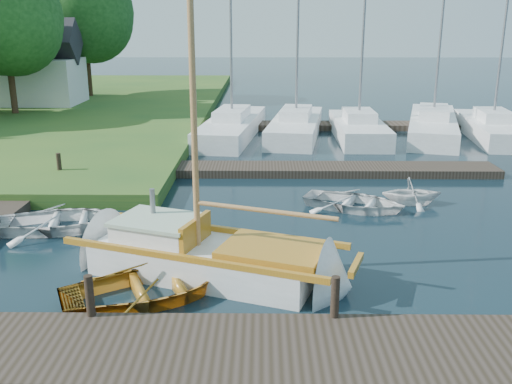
{
  "coord_description": "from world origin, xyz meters",
  "views": [
    {
      "loc": [
        0.16,
        -14.43,
        5.52
      ],
      "look_at": [
        0.0,
        0.0,
        1.2
      ],
      "focal_mm": 40.0,
      "sensor_mm": 36.0,
      "label": 1
    }
  ],
  "objects_px": {
    "tender_c": "(354,199)",
    "marina_boat_3": "(433,123)",
    "dinghy": "(150,282)",
    "house_c": "(38,70)",
    "marina_boat_2": "(358,127)",
    "tree_3": "(4,16)",
    "mooring_post_5": "(59,164)",
    "sailboat": "(213,261)",
    "tree_7": "(84,11)",
    "mooring_post_2": "(335,297)",
    "mooring_post_1": "(90,296)",
    "marina_boat_0": "(232,125)",
    "marina_boat_4": "(492,127)",
    "tender_d": "(412,189)",
    "marina_boat_1": "(296,125)",
    "tender_a": "(62,217)"
  },
  "relations": [
    {
      "from": "tender_c",
      "to": "marina_boat_3",
      "type": "height_order",
      "value": "marina_boat_3"
    },
    {
      "from": "dinghy",
      "to": "house_c",
      "type": "distance_m",
      "value": 28.41
    },
    {
      "from": "marina_boat_2",
      "to": "tree_3",
      "type": "relative_size",
      "value": 1.24
    },
    {
      "from": "mooring_post_5",
      "to": "sailboat",
      "type": "relative_size",
      "value": 0.08
    },
    {
      "from": "dinghy",
      "to": "tree_7",
      "type": "bearing_deg",
      "value": -6.04
    },
    {
      "from": "marina_boat_3",
      "to": "tree_7",
      "type": "relative_size",
      "value": 1.26
    },
    {
      "from": "mooring_post_2",
      "to": "house_c",
      "type": "bearing_deg",
      "value": 119.86
    },
    {
      "from": "mooring_post_2",
      "to": "tree_7",
      "type": "bearing_deg",
      "value": 113.5
    },
    {
      "from": "sailboat",
      "to": "dinghy",
      "type": "relative_size",
      "value": 2.74
    },
    {
      "from": "mooring_post_1",
      "to": "mooring_post_5",
      "type": "distance_m",
      "value": 10.77
    },
    {
      "from": "mooring_post_1",
      "to": "tree_3",
      "type": "distance_m",
      "value": 26.05
    },
    {
      "from": "house_c",
      "to": "marina_boat_3",
      "type": "bearing_deg",
      "value": -18.59
    },
    {
      "from": "marina_boat_0",
      "to": "tree_7",
      "type": "distance_m",
      "value": 17.22
    },
    {
      "from": "mooring_post_2",
      "to": "marina_boat_4",
      "type": "relative_size",
      "value": 0.08
    },
    {
      "from": "tender_d",
      "to": "marina_boat_4",
      "type": "xyz_separation_m",
      "value": [
        6.59,
        10.63,
        0.08
      ]
    },
    {
      "from": "sailboat",
      "to": "tender_c",
      "type": "bearing_deg",
      "value": 70.54
    },
    {
      "from": "sailboat",
      "to": "marina_boat_2",
      "type": "bearing_deg",
      "value": 89.7
    },
    {
      "from": "dinghy",
      "to": "tender_c",
      "type": "xyz_separation_m",
      "value": [
        5.14,
        5.96,
        -0.05
      ]
    },
    {
      "from": "marina_boat_0",
      "to": "marina_boat_3",
      "type": "xyz_separation_m",
      "value": [
        10.16,
        0.59,
        0.0
      ]
    },
    {
      "from": "dinghy",
      "to": "marina_boat_2",
      "type": "xyz_separation_m",
      "value": [
        7.03,
        16.98,
        0.2
      ]
    },
    {
      "from": "sailboat",
      "to": "dinghy",
      "type": "xyz_separation_m",
      "value": [
        -1.2,
        -1.17,
        0.03
      ]
    },
    {
      "from": "mooring_post_1",
      "to": "dinghy",
      "type": "height_order",
      "value": "mooring_post_1"
    },
    {
      "from": "mooring_post_1",
      "to": "tree_3",
      "type": "xyz_separation_m",
      "value": [
        -11.0,
        23.05,
        5.11
      ]
    },
    {
      "from": "mooring_post_1",
      "to": "marina_boat_0",
      "type": "bearing_deg",
      "value": 84.96
    },
    {
      "from": "tender_d",
      "to": "tender_c",
      "type": "bearing_deg",
      "value": 102.81
    },
    {
      "from": "mooring_post_2",
      "to": "tender_d",
      "type": "xyz_separation_m",
      "value": [
        3.36,
        7.71,
        -0.21
      ]
    },
    {
      "from": "tree_3",
      "to": "tree_7",
      "type": "xyz_separation_m",
      "value": [
        2.0,
        8.0,
        0.39
      ]
    },
    {
      "from": "mooring_post_5",
      "to": "house_c",
      "type": "height_order",
      "value": "house_c"
    },
    {
      "from": "tender_d",
      "to": "marina_boat_1",
      "type": "bearing_deg",
      "value": 13.63
    },
    {
      "from": "marina_boat_2",
      "to": "mooring_post_1",
      "type": "bearing_deg",
      "value": 157.45
    },
    {
      "from": "dinghy",
      "to": "tree_7",
      "type": "distance_m",
      "value": 31.9
    },
    {
      "from": "mooring_post_5",
      "to": "tree_7",
      "type": "bearing_deg",
      "value": 103.36
    },
    {
      "from": "tree_3",
      "to": "tender_d",
      "type": "bearing_deg",
      "value": -39.13
    },
    {
      "from": "sailboat",
      "to": "marina_boat_0",
      "type": "relative_size",
      "value": 0.9
    },
    {
      "from": "mooring_post_5",
      "to": "house_c",
      "type": "bearing_deg",
      "value": 112.38
    },
    {
      "from": "mooring_post_2",
      "to": "sailboat",
      "type": "xyz_separation_m",
      "value": [
        -2.45,
        2.44,
        -0.36
      ]
    },
    {
      "from": "mooring_post_1",
      "to": "tree_3",
      "type": "bearing_deg",
      "value": 115.51
    },
    {
      "from": "mooring_post_1",
      "to": "marina_boat_3",
      "type": "height_order",
      "value": "marina_boat_3"
    },
    {
      "from": "tender_a",
      "to": "sailboat",
      "type": "bearing_deg",
      "value": -134.87
    },
    {
      "from": "marina_boat_3",
      "to": "mooring_post_1",
      "type": "bearing_deg",
      "value": 164.12
    },
    {
      "from": "tender_d",
      "to": "tree_7",
      "type": "relative_size",
      "value": 0.2
    },
    {
      "from": "mooring_post_5",
      "to": "marina_boat_0",
      "type": "height_order",
      "value": "marina_boat_0"
    },
    {
      "from": "marina_boat_1",
      "to": "tree_3",
      "type": "xyz_separation_m",
      "value": [
        -15.85,
        4.11,
        5.24
      ]
    },
    {
      "from": "mooring_post_5",
      "to": "marina_boat_3",
      "type": "relative_size",
      "value": 0.07
    },
    {
      "from": "marina_boat_2",
      "to": "tree_3",
      "type": "bearing_deg",
      "value": 76.54
    },
    {
      "from": "tree_7",
      "to": "marina_boat_1",
      "type": "bearing_deg",
      "value": -41.17
    },
    {
      "from": "tender_c",
      "to": "tree_7",
      "type": "relative_size",
      "value": 0.33
    },
    {
      "from": "mooring_post_1",
      "to": "tender_a",
      "type": "bearing_deg",
      "value": 113.9
    },
    {
      "from": "sailboat",
      "to": "tree_7",
      "type": "xyz_separation_m",
      "value": [
        -11.05,
        28.61,
        5.86
      ]
    },
    {
      "from": "dinghy",
      "to": "marina_boat_1",
      "type": "relative_size",
      "value": 0.32
    }
  ]
}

